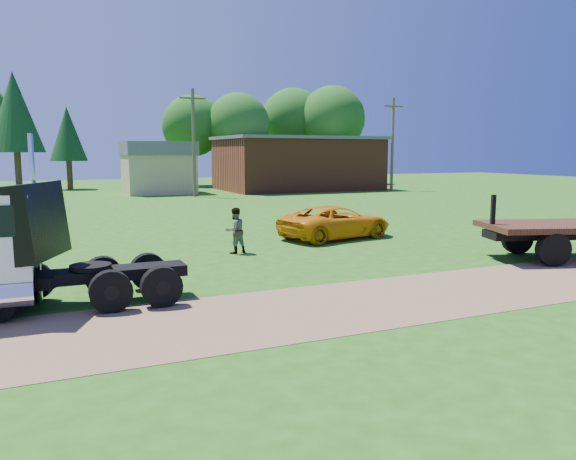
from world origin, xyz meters
name	(u,v)px	position (x,y,z in m)	size (l,w,h in m)	color
ground	(328,307)	(0.00, 0.00, 0.00)	(140.00, 140.00, 0.00)	#245211
dirt_track	(328,307)	(0.00, 0.00, 0.01)	(120.00, 4.20, 0.01)	brown
orange_pickup	(336,222)	(5.55, 9.62, 0.72)	(2.38, 5.17, 1.44)	orange
spectator_b	(235,231)	(0.33, 7.93, 0.86)	(0.83, 0.65, 1.71)	#999999
brick_building	(297,163)	(18.00, 40.00, 2.66)	(15.40, 10.40, 5.30)	brown
tan_shed	(159,167)	(4.00, 40.00, 2.42)	(6.20, 5.40, 4.70)	tan
utility_poles	(194,141)	(6.00, 35.00, 4.71)	(42.20, 0.28, 9.00)	#4A402A
tree_row	(128,119)	(2.85, 49.63, 7.20)	(57.72, 14.71, 11.66)	#331F14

